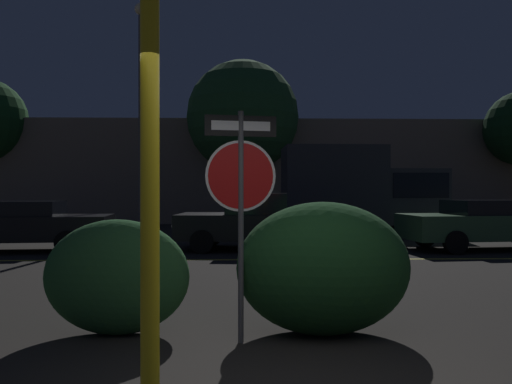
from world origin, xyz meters
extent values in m
cube|color=gold|center=(0.00, 7.95, 0.00)|extent=(34.08, 0.12, 0.01)
cylinder|color=#4C4C51|center=(-0.51, 1.71, 1.23)|extent=(0.06, 0.06, 2.45)
cylinder|color=white|center=(-0.51, 1.71, 1.77)|extent=(0.75, 0.14, 0.76)
cylinder|color=#B71414|center=(-0.51, 1.71, 1.77)|extent=(0.69, 0.14, 0.70)
cube|color=black|center=(-0.51, 1.71, 2.30)|extent=(0.76, 0.15, 0.22)
cube|color=white|center=(-0.51, 1.71, 2.30)|extent=(0.63, 0.14, 0.10)
cylinder|color=yellow|center=(-1.10, -0.30, 1.45)|extent=(0.12, 0.12, 2.90)
ellipsoid|color=#285B2D|center=(-1.90, 2.03, 0.64)|extent=(1.62, 0.74, 1.29)
ellipsoid|color=#19421E|center=(0.41, 1.98, 0.74)|extent=(1.94, 1.18, 1.48)
cube|color=black|center=(-6.41, 9.69, 0.62)|extent=(4.86, 2.06, 0.64)
cube|color=black|center=(-6.27, 9.70, 1.13)|extent=(2.01, 1.58, 0.38)
cylinder|color=black|center=(-4.88, 9.03, 0.30)|extent=(0.62, 0.25, 0.60)
cylinder|color=black|center=(-5.02, 10.61, 0.30)|extent=(0.62, 0.25, 0.60)
cube|color=black|center=(-0.20, 9.93, 0.63)|extent=(4.16, 2.25, 0.67)
cube|color=black|center=(-0.08, 9.92, 1.25)|extent=(1.74, 1.78, 0.56)
cylinder|color=black|center=(-1.52, 9.12, 0.30)|extent=(0.61, 0.25, 0.60)
cylinder|color=black|center=(-1.36, 10.95, 0.30)|extent=(0.61, 0.25, 0.60)
cylinder|color=black|center=(0.95, 8.90, 0.30)|extent=(0.61, 0.25, 0.60)
cylinder|color=black|center=(1.11, 10.74, 0.30)|extent=(0.61, 0.25, 0.60)
sphere|color=#F4EFCC|center=(-2.28, 9.51, 0.67)|extent=(0.14, 0.14, 0.14)
sphere|color=#F4EFCC|center=(-2.18, 10.69, 0.67)|extent=(0.14, 0.14, 0.14)
cube|color=#335B38|center=(6.23, 9.74, 0.63)|extent=(4.85, 2.18, 0.66)
cube|color=black|center=(6.09, 9.72, 1.15)|extent=(2.01, 1.68, 0.39)
cylinder|color=black|center=(4.70, 10.45, 0.30)|extent=(0.62, 0.25, 0.60)
cylinder|color=black|center=(4.85, 8.76, 0.30)|extent=(0.62, 0.25, 0.60)
cube|color=#2D2D33|center=(5.60, 14.38, 1.38)|extent=(2.19, 2.22, 1.96)
cube|color=black|center=(5.60, 14.38, 1.77)|extent=(1.97, 2.27, 0.86)
cube|color=#2D2D33|center=(2.76, 14.33, 1.78)|extent=(3.55, 2.38, 2.77)
cylinder|color=black|center=(5.52, 15.49, 0.42)|extent=(0.84, 0.29, 0.84)
cylinder|color=black|center=(5.56, 13.26, 0.42)|extent=(0.84, 0.29, 0.84)
cylinder|color=black|center=(2.12, 15.44, 0.42)|extent=(0.84, 0.29, 0.84)
cylinder|color=black|center=(2.16, 13.20, 0.42)|extent=(0.84, 0.29, 0.84)
cylinder|color=#4C4C51|center=(-4.14, 14.45, 3.95)|extent=(0.16, 0.16, 7.90)
sphere|color=#F9E5B2|center=(-4.14, 14.45, 8.12)|extent=(0.43, 0.43, 0.43)
cylinder|color=#422D1E|center=(-0.47, 20.11, 1.58)|extent=(0.32, 0.32, 3.17)
sphere|color=#235128|center=(-0.47, 20.11, 5.09)|extent=(5.32, 5.32, 5.32)
cube|color=#7A6B5B|center=(-0.88, 22.23, 2.51)|extent=(28.17, 4.39, 5.01)
camera|label=1|loc=(-0.50, -3.57, 1.62)|focal=35.00mm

